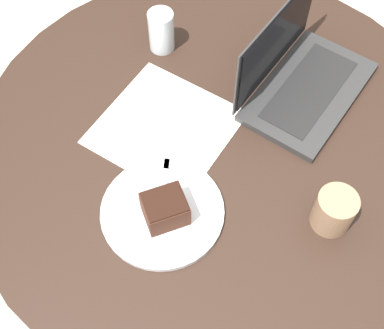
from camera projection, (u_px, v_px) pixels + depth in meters
The scene contains 9 objects.
ground_plane at pixel (210, 259), 1.89m from camera, with size 12.00×12.00×0.00m, color #B7AD9E.
dining_table at pixel (216, 174), 1.38m from camera, with size 1.15×1.15×0.77m.
paper_document at pixel (165, 127), 1.25m from camera, with size 0.37×0.37×0.00m.
plate at pixel (162, 212), 1.13m from camera, with size 0.26×0.26×0.01m.
cake_slice at pixel (165, 209), 1.09m from camera, with size 0.11×0.11×0.07m.
fork at pixel (164, 185), 1.16m from camera, with size 0.17×0.04×0.00m.
coffee_glass at pixel (334, 211), 1.09m from camera, with size 0.08×0.08×0.09m.
water_glass at pixel (161, 31), 1.34m from camera, with size 0.06×0.06×0.11m.
laptop at pixel (300, 78), 1.28m from camera, with size 0.40×0.33×0.21m.
Camera 1 is at (-0.69, -0.10, 1.79)m, focal length 50.00 mm.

